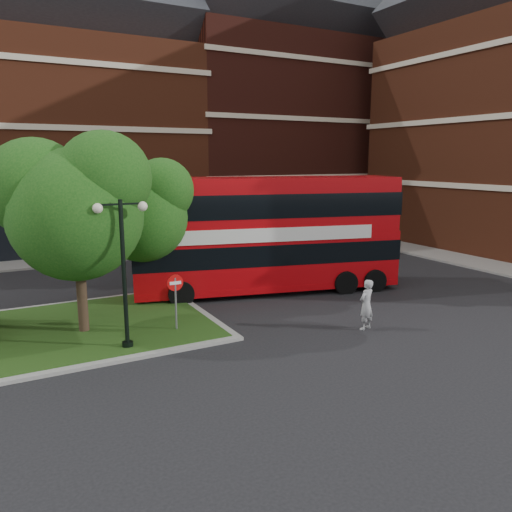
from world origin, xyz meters
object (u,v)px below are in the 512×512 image
bus (267,227)px  car_silver (106,248)px  woman (366,305)px  car_white (202,243)px

bus → car_silver: size_ratio=3.07×
bus → car_silver: bearing=128.1°
woman → bus: bearing=-100.9°
bus → car_silver: (-5.18, 11.37, -2.40)m
woman → car_silver: (-5.75, 17.88, -0.24)m
bus → woman: size_ratio=6.72×
bus → car_silver: bus is taller
bus → car_silver: 12.72m
bus → car_white: (1.05, 10.74, -2.49)m
car_white → woman: bearing=-174.7°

